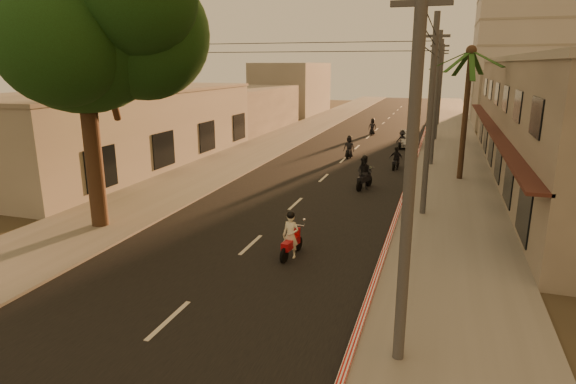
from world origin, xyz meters
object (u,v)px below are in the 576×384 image
scooter_far_a (349,148)px  scooter_far_b (402,140)px  palm_tree (471,59)px  broadleaf_tree (90,21)px  scooter_far_c (372,127)px  scooter_mid_a (364,174)px  scooter_red (291,237)px  parked_car (409,139)px  scooter_mid_b (396,159)px

scooter_far_a → scooter_far_b: scooter_far_a is taller
palm_tree → scooter_far_b: palm_tree is taller
broadleaf_tree → palm_tree: broadleaf_tree is taller
scooter_far_b → scooter_far_c: size_ratio=0.96×
scooter_mid_a → scooter_far_a: size_ratio=1.12×
palm_tree → scooter_red: size_ratio=4.53×
scooter_mid_a → parked_car: 15.76m
scooter_far_a → scooter_far_c: scooter_far_a is taller
palm_tree → scooter_far_c: palm_tree is taller
scooter_far_b → parked_car: scooter_far_b is taller
scooter_mid_b → scooter_far_b: bearing=100.7°
palm_tree → scooter_mid_b: 7.85m
broadleaf_tree → scooter_far_c: 33.37m
scooter_mid_b → scooter_red: bearing=-88.7°
parked_car → scooter_far_c: scooter_far_c is taller
scooter_far_b → parked_car: size_ratio=0.38×
scooter_red → scooter_far_a: bearing=101.6°
scooter_red → scooter_mid_b: bearing=89.6°
broadleaf_tree → parked_car: (10.73, 25.61, -7.80)m
scooter_mid_b → parked_car: (0.14, 9.74, -0.04)m
scooter_mid_b → scooter_mid_a: bearing=-92.7°
broadleaf_tree → scooter_far_c: (6.72, 31.76, -7.74)m
scooter_red → scooter_far_c: scooter_red is taller
scooter_red → scooter_far_a: size_ratio=1.03×
broadleaf_tree → scooter_mid_b: (10.59, 15.87, -7.76)m
palm_tree → scooter_far_c: 20.59m
scooter_mid_a → scooter_mid_b: 6.08m
scooter_far_c → scooter_far_a: bearing=-92.7°
scooter_mid_a → palm_tree: bearing=51.7°
scooter_far_c → scooter_mid_a: bearing=-86.1°
scooter_mid_b → scooter_far_b: scooter_far_b is taller
scooter_mid_b → parked_car: 9.74m
scooter_mid_b → scooter_far_a: bearing=149.7°
broadleaf_tree → scooter_far_b: 27.39m
scooter_mid_a → scooter_far_b: size_ratio=1.23×
palm_tree → scooter_mid_b: bearing=153.4°
palm_tree → scooter_far_a: (-7.78, 5.05, -6.38)m
palm_tree → scooter_red: (-6.14, -14.66, -6.37)m
scooter_far_c → parked_car: bearing=-60.0°
broadleaf_tree → scooter_far_b: (10.28, 24.19, -7.74)m
scooter_red → scooter_far_a: scooter_red is taller
broadleaf_tree → parked_car: size_ratio=2.85×
scooter_mid_a → scooter_far_a: (-2.58, 8.99, -0.13)m
scooter_mid_b → scooter_far_c: size_ratio=0.95×
parked_car → palm_tree: bearing=-79.2°
parked_car → scooter_far_b: bearing=-115.1°
parked_car → scooter_red: bearing=-102.3°
palm_tree → scooter_far_a: bearing=147.0°
scooter_mid_a → scooter_far_b: scooter_mid_a is taller
parked_car → broadleaf_tree: bearing=-120.2°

